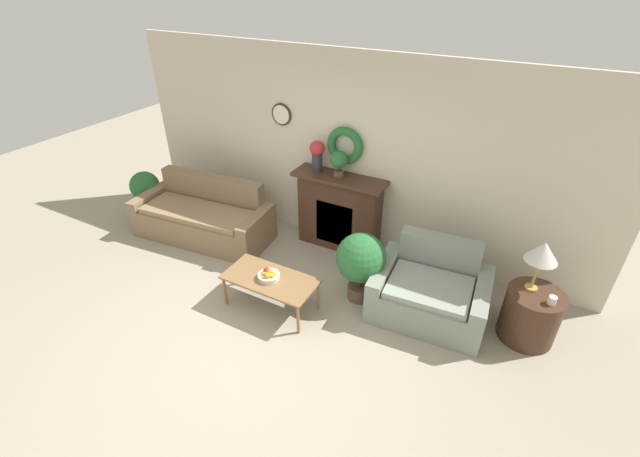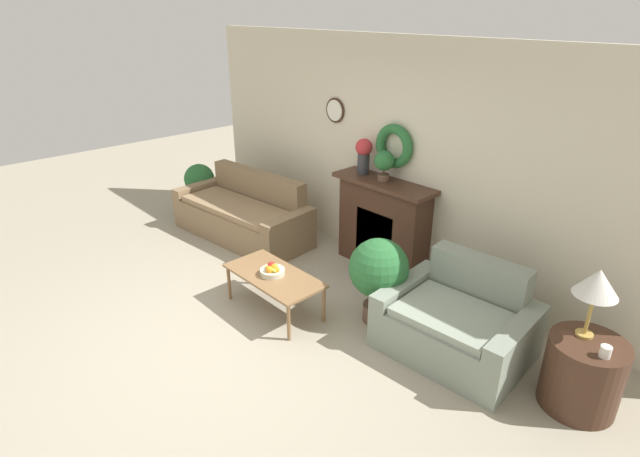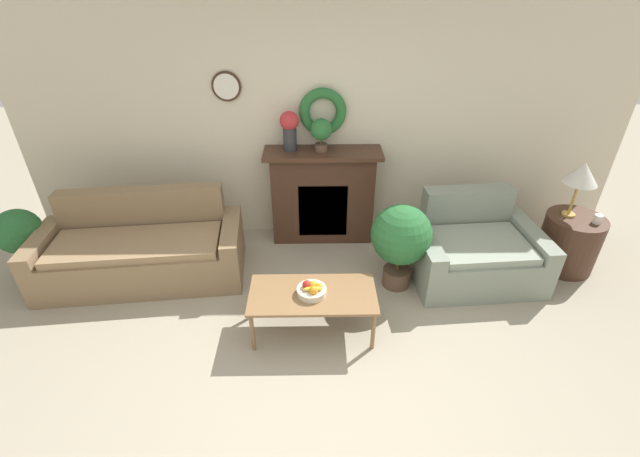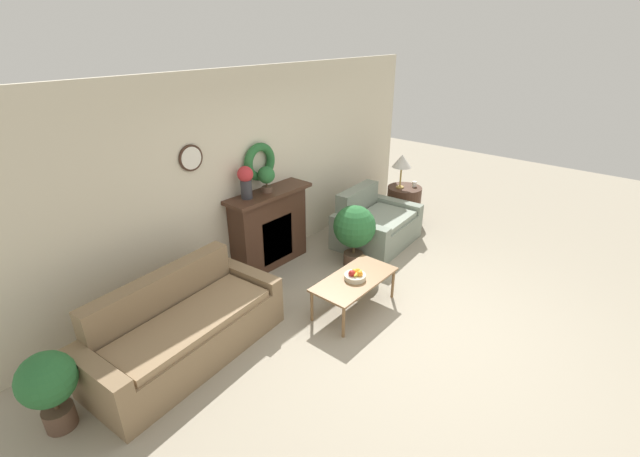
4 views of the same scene
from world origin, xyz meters
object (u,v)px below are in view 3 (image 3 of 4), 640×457
object	(u,v)px
vase_on_mantel_left	(289,128)
mug	(598,219)
coffee_table	(313,297)
side_table_by_loveseat	(569,242)
loveseat_right	(473,250)
potted_plant_floor_by_loveseat	(401,238)
potted_plant_on_mantel	(321,131)
potted_plant_floor_by_couch	(20,235)
fireplace	(323,195)
table_lamp	(582,174)
couch_left	(143,250)
fruit_bowl	(312,290)

from	to	relation	value
vase_on_mantel_left	mug	bearing A→B (deg)	-13.49
coffee_table	side_table_by_loveseat	world-z (taller)	side_table_by_loveseat
loveseat_right	potted_plant_floor_by_loveseat	size ratio (longest dim) A/B	1.49
potted_plant_on_mantel	potted_plant_floor_by_couch	distance (m)	3.29
fireplace	coffee_table	bearing A→B (deg)	-94.34
potted_plant_floor_by_couch	side_table_by_loveseat	bearing A→B (deg)	0.34
loveseat_right	mug	world-z (taller)	loveseat_right
side_table_by_loveseat	table_lamp	distance (m)	0.78
couch_left	side_table_by_loveseat	bearing A→B (deg)	-4.44
loveseat_right	potted_plant_on_mantel	world-z (taller)	potted_plant_on_mantel
potted_plant_floor_by_couch	mug	bearing A→B (deg)	-0.67
potted_plant_floor_by_couch	coffee_table	bearing A→B (deg)	-16.68
fireplace	mug	size ratio (longest dim) A/B	14.11
side_table_by_loveseat	potted_plant_floor_by_loveseat	world-z (taller)	potted_plant_floor_by_loveseat
table_lamp	potted_plant_floor_by_loveseat	world-z (taller)	table_lamp
fruit_bowl	table_lamp	bearing A→B (deg)	20.51
loveseat_right	mug	xyz separation A→B (m)	(1.20, 0.01, 0.36)
fruit_bowl	potted_plant_floor_by_loveseat	distance (m)	1.09
couch_left	table_lamp	size ratio (longest dim) A/B	3.59
fruit_bowl	mug	size ratio (longest dim) A/B	2.79
side_table_by_loveseat	potted_plant_floor_by_loveseat	bearing A→B (deg)	-171.18
coffee_table	potted_plant_floor_by_couch	world-z (taller)	potted_plant_floor_by_couch
coffee_table	vase_on_mantel_left	xyz separation A→B (m)	(-0.24, 1.58, 0.98)
side_table_by_loveseat	mug	distance (m)	0.39
fireplace	mug	distance (m)	2.87
side_table_by_loveseat	table_lamp	bearing A→B (deg)	141.34
fruit_bowl	table_lamp	xyz separation A→B (m)	(2.69, 1.00, 0.60)
fruit_bowl	table_lamp	distance (m)	2.93
side_table_by_loveseat	potted_plant_floor_by_couch	distance (m)	5.77
side_table_by_loveseat	vase_on_mantel_left	bearing A→B (deg)	167.82
loveseat_right	mug	bearing A→B (deg)	-3.88
couch_left	table_lamp	bearing A→B (deg)	-3.67
mug	side_table_by_loveseat	bearing A→B (deg)	142.13
table_lamp	potted_plant_on_mantel	xyz separation A→B (m)	(-2.58, 0.57, 0.26)
side_table_by_loveseat	mug	size ratio (longest dim) A/B	6.62
table_lamp	potted_plant_floor_by_loveseat	size ratio (longest dim) A/B	0.65
coffee_table	potted_plant_floor_by_loveseat	bearing A→B (deg)	36.63
coffee_table	potted_plant_floor_by_couch	xyz separation A→B (m)	(-3.01, 0.90, 0.09)
loveseat_right	potted_plant_floor_by_loveseat	world-z (taller)	potted_plant_floor_by_loveseat
loveseat_right	side_table_by_loveseat	bearing A→B (deg)	1.67
couch_left	potted_plant_floor_by_loveseat	bearing A→B (deg)	-10.07
fireplace	potted_plant_floor_by_couch	bearing A→B (deg)	-167.84
potted_plant_on_mantel	potted_plant_floor_by_couch	bearing A→B (deg)	-168.03
coffee_table	table_lamp	size ratio (longest dim) A/B	1.88
fireplace	potted_plant_on_mantel	xyz separation A→B (m)	(-0.02, -0.01, 0.77)
mug	fireplace	bearing A→B (deg)	164.96
loveseat_right	potted_plant_floor_by_couch	world-z (taller)	loveseat_right
potted_plant_floor_by_loveseat	loveseat_right	bearing A→B (deg)	12.68
table_lamp	vase_on_mantel_left	xyz separation A→B (m)	(-2.92, 0.59, 0.29)
loveseat_right	potted_plant_floor_by_couch	xyz separation A→B (m)	(-4.69, 0.08, 0.18)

